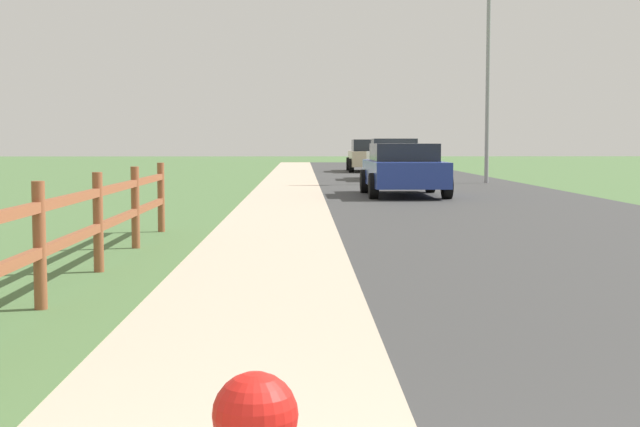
{
  "coord_description": "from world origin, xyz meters",
  "views": [
    {
      "loc": [
        -0.57,
        -1.4,
        1.43
      ],
      "look_at": [
        -0.37,
        8.52,
        0.63
      ],
      "focal_mm": 50.22,
      "sensor_mm": 36.0,
      "label": 1
    }
  ],
  "objects_px": {
    "parked_suv_blue": "(404,169)",
    "street_lamp": "(491,55)",
    "parked_car_beige": "(370,156)",
    "parked_car_white": "(394,159)"
  },
  "relations": [
    {
      "from": "parked_car_white",
      "to": "parked_car_beige",
      "type": "bearing_deg",
      "value": 91.29
    },
    {
      "from": "parked_car_white",
      "to": "parked_suv_blue",
      "type": "bearing_deg",
      "value": -94.38
    },
    {
      "from": "parked_suv_blue",
      "to": "parked_car_beige",
      "type": "relative_size",
      "value": 0.89
    },
    {
      "from": "parked_car_white",
      "to": "parked_car_beige",
      "type": "distance_m",
      "value": 9.09
    },
    {
      "from": "parked_car_white",
      "to": "parked_car_beige",
      "type": "relative_size",
      "value": 0.86
    },
    {
      "from": "parked_car_white",
      "to": "parked_car_beige",
      "type": "xyz_separation_m",
      "value": [
        -0.2,
        9.09,
        -0.02
      ]
    },
    {
      "from": "parked_car_beige",
      "to": "street_lamp",
      "type": "height_order",
      "value": "street_lamp"
    },
    {
      "from": "parked_suv_blue",
      "to": "parked_car_beige",
      "type": "bearing_deg",
      "value": 88.31
    },
    {
      "from": "parked_suv_blue",
      "to": "parked_car_beige",
      "type": "height_order",
      "value": "parked_car_beige"
    },
    {
      "from": "parked_suv_blue",
      "to": "street_lamp",
      "type": "height_order",
      "value": "street_lamp"
    }
  ]
}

